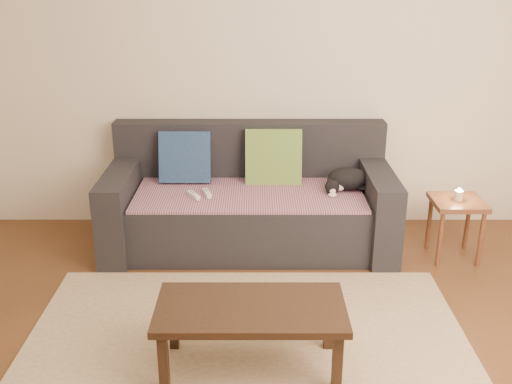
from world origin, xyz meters
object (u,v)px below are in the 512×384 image
(side_table, at_px, (457,210))
(coffee_table, at_px, (251,314))
(wii_remote_b, at_px, (207,193))
(cat, at_px, (347,180))
(wii_remote_a, at_px, (194,195))
(sofa, at_px, (249,204))

(side_table, height_order, coffee_table, side_table)
(wii_remote_b, bearing_deg, coffee_table, 176.11)
(side_table, distance_m, coffee_table, 1.96)
(cat, bearing_deg, wii_remote_b, -178.32)
(cat, bearing_deg, wii_remote_a, -176.71)
(sofa, distance_m, side_table, 1.50)
(sofa, xyz_separation_m, wii_remote_b, (-0.30, -0.15, 0.15))
(cat, bearing_deg, coffee_table, -119.26)
(wii_remote_a, height_order, side_table, wii_remote_a)
(sofa, bearing_deg, side_table, -9.70)
(cat, distance_m, wii_remote_b, 1.03)
(wii_remote_a, xyz_separation_m, side_table, (1.88, -0.06, -0.09))
(cat, height_order, coffee_table, cat)
(wii_remote_a, height_order, wii_remote_b, same)
(sofa, xyz_separation_m, cat, (0.72, -0.03, 0.21))
(sofa, bearing_deg, wii_remote_a, -154.49)
(wii_remote_a, distance_m, wii_remote_b, 0.10)
(side_table, bearing_deg, wii_remote_b, 176.58)
(wii_remote_b, distance_m, side_table, 1.79)
(sofa, xyz_separation_m, wii_remote_a, (-0.40, -0.19, 0.15))
(wii_remote_b, bearing_deg, sofa, -81.12)
(wii_remote_b, xyz_separation_m, coffee_table, (0.33, -1.42, -0.12))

